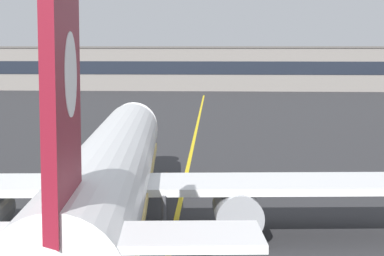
# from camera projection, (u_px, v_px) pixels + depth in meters

# --- Properties ---
(taxiway_centreline) EXTENTS (7.20, 179.88, 0.01)m
(taxiway_centreline) POSITION_uv_depth(u_px,v_px,m) (187.00, 172.00, 56.87)
(taxiway_centreline) COLOR yellow
(taxiway_centreline) RESTS_ON ground
(airliner_foreground) EXTENTS (32.31, 41.52, 11.65)m
(airliner_foreground) POSITION_uv_depth(u_px,v_px,m) (111.00, 173.00, 36.60)
(airliner_foreground) COLOR white
(airliner_foreground) RESTS_ON ground
(safety_cone_by_nose_gear) EXTENTS (0.44, 0.44, 0.55)m
(safety_cone_by_nose_gear) POSITION_uv_depth(u_px,v_px,m) (167.00, 176.00, 53.88)
(safety_cone_by_nose_gear) COLOR orange
(safety_cone_by_nose_gear) RESTS_ON ground
(terminal_building) EXTENTS (115.73, 12.40, 9.63)m
(terminal_building) POSITION_uv_depth(u_px,v_px,m) (211.00, 68.00, 165.41)
(terminal_building) COLOR slate
(terminal_building) RESTS_ON ground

